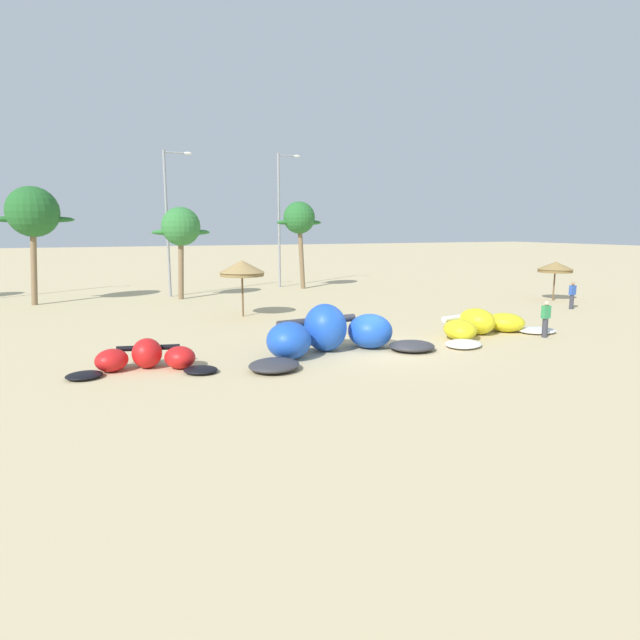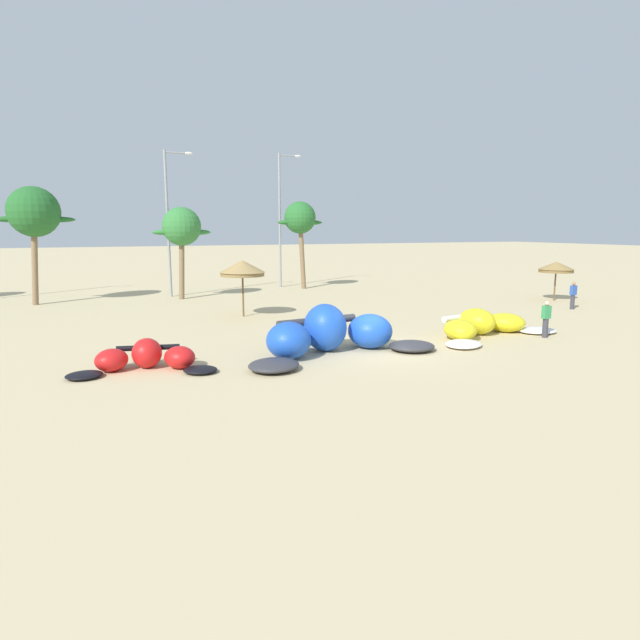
{
  "view_description": "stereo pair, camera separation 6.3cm",
  "coord_description": "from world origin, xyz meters",
  "px_view_note": "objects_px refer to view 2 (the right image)",
  "views": [
    {
      "loc": [
        -10.44,
        -17.64,
        4.74
      ],
      "look_at": [
        -1.88,
        2.0,
        1.0
      ],
      "focal_mm": 29.6,
      "sensor_mm": 36.0,
      "label": 1
    },
    {
      "loc": [
        -10.39,
        -17.67,
        4.74
      ],
      "look_at": [
        -1.88,
        2.0,
        1.0
      ],
      "focal_mm": 29.6,
      "sensor_mm": 36.0,
      "label": 2
    }
  ],
  "objects_px": {
    "kite_left_of_center": "(483,326)",
    "kite_far_left": "(146,358)",
    "palm_center_left": "(300,219)",
    "palm_left": "(34,213)",
    "kite_left": "(331,335)",
    "person_by_umbrellas": "(546,319)",
    "palm_left_of_gap": "(182,228)",
    "lamppost_west_center": "(170,216)",
    "lamppost_east_center": "(281,214)",
    "beach_umbrella_near_van": "(242,268)",
    "person_near_kites": "(573,295)",
    "beach_umbrella_middle": "(556,267)"
  },
  "relations": [
    {
      "from": "kite_left_of_center",
      "to": "palm_left_of_gap",
      "type": "xyz_separation_m",
      "value": [
        -10.22,
        17.97,
        4.31
      ]
    },
    {
      "from": "palm_left",
      "to": "person_by_umbrellas",
      "type": "bearing_deg",
      "value": -43.78
    },
    {
      "from": "kite_left",
      "to": "kite_left_of_center",
      "type": "distance_m",
      "value": 7.67
    },
    {
      "from": "kite_left_of_center",
      "to": "kite_far_left",
      "type": "bearing_deg",
      "value": -179.82
    },
    {
      "from": "kite_left",
      "to": "person_by_umbrellas",
      "type": "xyz_separation_m",
      "value": [
        9.85,
        -1.07,
        0.11
      ]
    },
    {
      "from": "kite_left_of_center",
      "to": "palm_left",
      "type": "bearing_deg",
      "value": 135.16
    },
    {
      "from": "beach_umbrella_near_van",
      "to": "palm_center_left",
      "type": "xyz_separation_m",
      "value": [
        7.71,
        11.22,
        2.79
      ]
    },
    {
      "from": "kite_far_left",
      "to": "palm_left",
      "type": "distance_m",
      "value": 20.1
    },
    {
      "from": "person_by_umbrellas",
      "to": "palm_left",
      "type": "height_order",
      "value": "palm_left"
    },
    {
      "from": "palm_left",
      "to": "lamppost_west_center",
      "type": "relative_size",
      "value": 0.73
    },
    {
      "from": "kite_left",
      "to": "palm_left",
      "type": "height_order",
      "value": "palm_left"
    },
    {
      "from": "person_near_kites",
      "to": "beach_umbrella_middle",
      "type": "bearing_deg",
      "value": 57.8
    },
    {
      "from": "palm_left_of_gap",
      "to": "palm_center_left",
      "type": "distance_m",
      "value": 9.82
    },
    {
      "from": "lamppost_east_center",
      "to": "beach_umbrella_middle",
      "type": "bearing_deg",
      "value": -47.4
    },
    {
      "from": "beach_umbrella_middle",
      "to": "palm_left_of_gap",
      "type": "relative_size",
      "value": 0.42
    },
    {
      "from": "palm_left_of_gap",
      "to": "lamppost_west_center",
      "type": "distance_m",
      "value": 1.89
    },
    {
      "from": "kite_left",
      "to": "beach_umbrella_middle",
      "type": "xyz_separation_m",
      "value": [
        19.84,
        7.72,
        1.51
      ]
    },
    {
      "from": "beach_umbrella_near_van",
      "to": "palm_left_of_gap",
      "type": "relative_size",
      "value": 0.5
    },
    {
      "from": "palm_left_of_gap",
      "to": "lamppost_east_center",
      "type": "xyz_separation_m",
      "value": [
        8.58,
        4.43,
        1.08
      ]
    },
    {
      "from": "person_by_umbrellas",
      "to": "palm_left_of_gap",
      "type": "distance_m",
      "value": 23.36
    },
    {
      "from": "palm_left",
      "to": "beach_umbrella_near_van",
      "type": "bearing_deg",
      "value": -42.28
    },
    {
      "from": "kite_left",
      "to": "kite_left_of_center",
      "type": "relative_size",
      "value": 1.15
    },
    {
      "from": "palm_left",
      "to": "palm_center_left",
      "type": "xyz_separation_m",
      "value": [
        18.16,
        1.71,
        -0.24
      ]
    },
    {
      "from": "beach_umbrella_near_van",
      "to": "lamppost_east_center",
      "type": "bearing_deg",
      "value": 62.43
    },
    {
      "from": "lamppost_west_center",
      "to": "palm_left_of_gap",
      "type": "bearing_deg",
      "value": -72.97
    },
    {
      "from": "person_by_umbrellas",
      "to": "beach_umbrella_middle",
      "type": "bearing_deg",
      "value": 41.37
    },
    {
      "from": "beach_umbrella_near_van",
      "to": "kite_left",
      "type": "bearing_deg",
      "value": -85.18
    },
    {
      "from": "lamppost_west_center",
      "to": "kite_left",
      "type": "bearing_deg",
      "value": -81.27
    },
    {
      "from": "person_near_kites",
      "to": "palm_left",
      "type": "relative_size",
      "value": 0.22
    },
    {
      "from": "palm_left_of_gap",
      "to": "lamppost_east_center",
      "type": "height_order",
      "value": "lamppost_east_center"
    },
    {
      "from": "person_near_kites",
      "to": "person_by_umbrellas",
      "type": "bearing_deg",
      "value": -145.09
    },
    {
      "from": "beach_umbrella_middle",
      "to": "person_near_kites",
      "type": "distance_m",
      "value": 4.1
    },
    {
      "from": "person_near_kites",
      "to": "lamppost_west_center",
      "type": "height_order",
      "value": "lamppost_west_center"
    },
    {
      "from": "beach_umbrella_near_van",
      "to": "person_near_kites",
      "type": "xyz_separation_m",
      "value": [
        18.6,
        -5.2,
        -1.81
      ]
    },
    {
      "from": "palm_center_left",
      "to": "palm_left",
      "type": "bearing_deg",
      "value": -174.61
    },
    {
      "from": "kite_far_left",
      "to": "palm_center_left",
      "type": "height_order",
      "value": "palm_center_left"
    },
    {
      "from": "kite_left_of_center",
      "to": "person_near_kites",
      "type": "relative_size",
      "value": 4.35
    },
    {
      "from": "kite_left",
      "to": "palm_left_of_gap",
      "type": "distance_m",
      "value": 18.94
    },
    {
      "from": "kite_far_left",
      "to": "lamppost_east_center",
      "type": "relative_size",
      "value": 0.47
    },
    {
      "from": "lamppost_west_center",
      "to": "lamppost_east_center",
      "type": "bearing_deg",
      "value": 17.02
    },
    {
      "from": "person_by_umbrellas",
      "to": "lamppost_east_center",
      "type": "bearing_deg",
      "value": 99.15
    },
    {
      "from": "beach_umbrella_near_van",
      "to": "lamppost_west_center",
      "type": "xyz_separation_m",
      "value": [
        -2.25,
        10.31,
        2.91
      ]
    },
    {
      "from": "lamppost_east_center",
      "to": "beach_umbrella_near_van",
      "type": "bearing_deg",
      "value": -117.57
    },
    {
      "from": "person_near_kites",
      "to": "palm_center_left",
      "type": "distance_m",
      "value": 20.23
    },
    {
      "from": "palm_center_left",
      "to": "beach_umbrella_middle",
      "type": "bearing_deg",
      "value": -45.49
    },
    {
      "from": "kite_left_of_center",
      "to": "beach_umbrella_near_van",
      "type": "bearing_deg",
      "value": 132.29
    },
    {
      "from": "beach_umbrella_middle",
      "to": "person_by_umbrellas",
      "type": "xyz_separation_m",
      "value": [
        -9.98,
        -8.79,
        -1.4
      ]
    },
    {
      "from": "kite_left",
      "to": "palm_left_of_gap",
      "type": "xyz_separation_m",
      "value": [
        -2.56,
        18.33,
        4.05
      ]
    },
    {
      "from": "kite_left_of_center",
      "to": "person_by_umbrellas",
      "type": "bearing_deg",
      "value": -32.97
    },
    {
      "from": "kite_left_of_center",
      "to": "beach_umbrella_near_van",
      "type": "relative_size",
      "value": 2.31
    }
  ]
}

